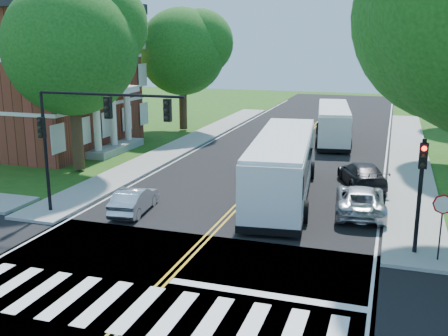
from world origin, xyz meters
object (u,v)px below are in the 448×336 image
at_px(hatchback, 134,200).
at_px(dark_sedan, 362,174).
at_px(bus_lead, 283,165).
at_px(suv, 360,200).
at_px(signal_ne, 421,181).
at_px(bus_follow, 333,123).
at_px(signal_nw, 87,125).

xyz_separation_m(hatchback, dark_sedan, (10.02, 8.05, 0.08)).
height_order(bus_lead, dark_sedan, bus_lead).
xyz_separation_m(hatchback, suv, (10.25, 3.17, 0.06)).
bearing_deg(dark_sedan, hatchback, 20.50).
bearing_deg(bus_lead, dark_sedan, -145.79).
bearing_deg(signal_ne, hatchback, 173.88).
bearing_deg(bus_follow, dark_sedan, 95.74).
relative_size(signal_nw, hatchback, 1.93).
bearing_deg(hatchback, signal_ne, 166.98).
height_order(bus_lead, bus_follow, bus_lead).
bearing_deg(hatchback, bus_follow, -114.74).
xyz_separation_m(bus_lead, hatchback, (-6.16, -4.73, -1.11)).
xyz_separation_m(bus_lead, suv, (4.09, -1.56, -1.04)).
height_order(bus_lead, suv, bus_lead).
bearing_deg(dark_sedan, suv, 74.46).
xyz_separation_m(signal_ne, bus_lead, (-6.44, 6.08, -1.24)).
relative_size(bus_lead, dark_sedan, 2.67).
relative_size(bus_follow, dark_sedan, 2.34).
xyz_separation_m(signal_nw, dark_sedan, (11.47, 9.41, -3.67)).
relative_size(bus_lead, bus_follow, 1.14).
height_order(signal_nw, bus_lead, signal_nw).
xyz_separation_m(bus_lead, dark_sedan, (3.85, 3.32, -1.02)).
xyz_separation_m(signal_nw, suv, (11.71, 4.54, -3.69)).
distance_m(signal_nw, signal_ne, 14.13).
distance_m(signal_ne, dark_sedan, 10.01).
relative_size(signal_ne, bus_lead, 0.34).
bearing_deg(bus_follow, signal_nw, 62.21).
bearing_deg(suv, dark_sedan, -92.38).
bearing_deg(signal_ne, bus_follow, 104.21).
height_order(bus_lead, hatchback, bus_lead).
distance_m(bus_lead, dark_sedan, 5.19).
distance_m(signal_nw, suv, 13.09).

